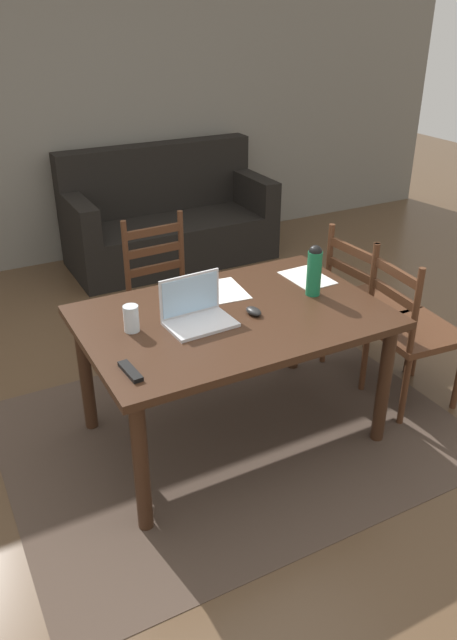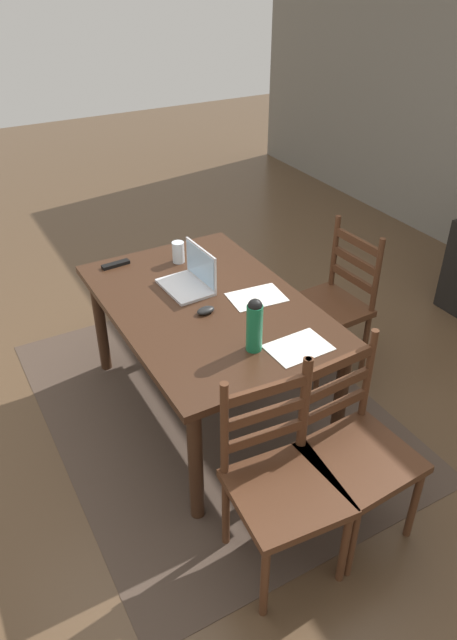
% 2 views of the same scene
% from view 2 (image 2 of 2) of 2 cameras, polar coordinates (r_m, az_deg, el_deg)
% --- Properties ---
extents(ground_plane, '(14.00, 14.00, 0.00)m').
position_cam_2_polar(ground_plane, '(3.56, -1.87, -8.43)').
color(ground_plane, brown).
extents(area_rug, '(2.39, 1.81, 0.01)m').
position_cam_2_polar(area_rug, '(3.56, -1.87, -8.39)').
color(area_rug, '#47382D').
rests_on(area_rug, ground).
extents(dining_table, '(1.50, 0.99, 0.74)m').
position_cam_2_polar(dining_table, '(3.17, -2.08, 0.35)').
color(dining_table, '#382114').
rests_on(dining_table, ground).
extents(chair_right_far, '(0.46, 0.46, 0.95)m').
position_cam_2_polar(chair_right_far, '(2.71, 12.29, -12.38)').
color(chair_right_far, '#4C2B19').
rests_on(chair_right_far, ground).
extents(chair_right_near, '(0.48, 0.48, 0.95)m').
position_cam_2_polar(chair_right_near, '(2.53, 5.22, -15.72)').
color(chair_right_near, '#4C2B19').
rests_on(chair_right_near, ground).
extents(chair_far_head, '(0.46, 0.46, 0.95)m').
position_cam_2_polar(chair_far_head, '(3.68, 10.05, 1.53)').
color(chair_far_head, '#4C2B19').
rests_on(chair_far_head, ground).
extents(laptop, '(0.33, 0.24, 0.23)m').
position_cam_2_polar(laptop, '(3.25, -3.60, 4.22)').
color(laptop, silver).
rests_on(laptop, dining_table).
extents(water_bottle, '(0.08, 0.08, 0.28)m').
position_cam_2_polar(water_bottle, '(2.69, 2.63, -0.37)').
color(water_bottle, '#197247').
rests_on(water_bottle, dining_table).
extents(drinking_glass, '(0.07, 0.07, 0.13)m').
position_cam_2_polar(drinking_glass, '(3.51, -4.95, 6.65)').
color(drinking_glass, silver).
rests_on(drinking_glass, dining_table).
extents(computer_mouse, '(0.07, 0.11, 0.03)m').
position_cam_2_polar(computer_mouse, '(3.02, -2.26, 0.95)').
color(computer_mouse, black).
rests_on(computer_mouse, dining_table).
extents(tv_remote, '(0.06, 0.17, 0.02)m').
position_cam_2_polar(tv_remote, '(3.54, -11.01, 5.39)').
color(tv_remote, black).
rests_on(tv_remote, dining_table).
extents(paper_stack_left, '(0.24, 0.32, 0.00)m').
position_cam_2_polar(paper_stack_left, '(3.17, 2.78, 2.25)').
color(paper_stack_left, white).
rests_on(paper_stack_left, dining_table).
extents(paper_stack_right, '(0.22, 0.30, 0.00)m').
position_cam_2_polar(paper_stack_right, '(2.79, 6.88, -2.69)').
color(paper_stack_right, white).
rests_on(paper_stack_right, dining_table).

